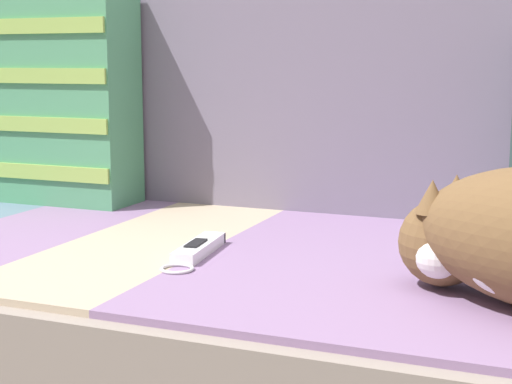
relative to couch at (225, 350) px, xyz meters
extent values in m
cube|color=gray|center=(0.00, 0.00, 0.08)|extent=(1.97, 0.84, 0.21)
cube|color=gray|center=(-0.35, -0.02, 0.19)|extent=(0.24, 0.76, 0.01)
cube|color=tan|center=(-0.12, -0.02, 0.19)|extent=(0.24, 0.76, 0.01)
cube|color=gray|center=(0.12, -0.02, 0.19)|extent=(0.24, 0.76, 0.01)
cube|color=gray|center=(0.35, -0.02, 0.19)|extent=(0.24, 0.76, 0.01)
cube|color=slate|center=(0.00, 0.36, 0.41)|extent=(1.97, 0.14, 0.45)
cube|color=#4C9366|center=(-0.49, 0.22, 0.41)|extent=(0.36, 0.13, 0.43)
cube|color=#93B751|center=(-0.49, 0.15, 0.26)|extent=(0.35, 0.01, 0.03)
cube|color=#93B751|center=(-0.49, 0.15, 0.36)|extent=(0.35, 0.01, 0.03)
cube|color=#93B751|center=(-0.49, 0.15, 0.46)|extent=(0.35, 0.01, 0.03)
cube|color=#93B751|center=(-0.49, 0.15, 0.55)|extent=(0.35, 0.01, 0.03)
sphere|color=brown|center=(0.38, -0.14, 0.25)|extent=(0.12, 0.12, 0.12)
sphere|color=white|center=(0.38, -0.17, 0.24)|extent=(0.06, 0.06, 0.06)
cone|color=brown|center=(0.37, -0.17, 0.32)|extent=(0.04, 0.04, 0.04)
cone|color=brown|center=(0.39, -0.11, 0.32)|extent=(0.04, 0.04, 0.04)
cube|color=white|center=(0.00, -0.09, 0.20)|extent=(0.05, 0.16, 0.02)
cube|color=black|center=(0.00, -0.11, 0.21)|extent=(0.03, 0.06, 0.00)
cube|color=black|center=(-0.01, -0.02, 0.20)|extent=(0.03, 0.01, 0.02)
torus|color=silver|center=(0.01, -0.19, 0.19)|extent=(0.05, 0.05, 0.01)
camera|label=1|loc=(0.52, -1.16, 0.49)|focal=55.00mm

